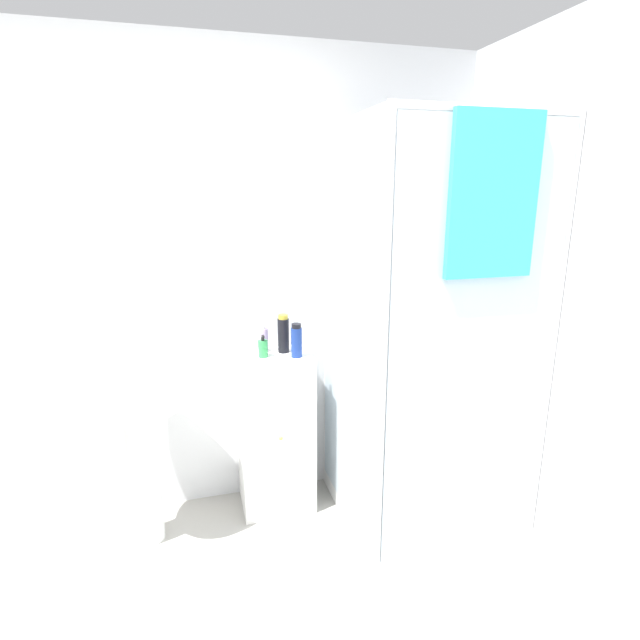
{
  "coord_description": "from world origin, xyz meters",
  "views": [
    {
      "loc": [
        0.05,
        -1.0,
        1.78
      ],
      "look_at": [
        0.64,
        1.15,
        1.18
      ],
      "focal_mm": 28.0,
      "sensor_mm": 36.0,
      "label": 1
    }
  ],
  "objects_px": {
    "sink": "(138,423)",
    "shampoo_bottle_blue": "(296,341)",
    "lotion_bottle_white": "(264,340)",
    "soap_dispenser": "(263,348)",
    "shampoo_bottle_tall_black": "(283,334)"
  },
  "relations": [
    {
      "from": "shampoo_bottle_tall_black",
      "to": "shampoo_bottle_blue",
      "type": "relative_size",
      "value": 1.16
    },
    {
      "from": "shampoo_bottle_tall_black",
      "to": "lotion_bottle_white",
      "type": "height_order",
      "value": "shampoo_bottle_tall_black"
    },
    {
      "from": "soap_dispenser",
      "to": "shampoo_bottle_blue",
      "type": "relative_size",
      "value": 0.67
    },
    {
      "from": "soap_dispenser",
      "to": "shampoo_bottle_blue",
      "type": "bearing_deg",
      "value": -14.32
    },
    {
      "from": "soap_dispenser",
      "to": "lotion_bottle_white",
      "type": "distance_m",
      "value": 0.1
    },
    {
      "from": "lotion_bottle_white",
      "to": "sink",
      "type": "bearing_deg",
      "value": -163.71
    },
    {
      "from": "sink",
      "to": "soap_dispenser",
      "type": "distance_m",
      "value": 0.72
    },
    {
      "from": "shampoo_bottle_blue",
      "to": "lotion_bottle_white",
      "type": "relative_size",
      "value": 1.15
    },
    {
      "from": "sink",
      "to": "shampoo_bottle_blue",
      "type": "relative_size",
      "value": 5.67
    },
    {
      "from": "shampoo_bottle_blue",
      "to": "sink",
      "type": "bearing_deg",
      "value": -175.86
    },
    {
      "from": "shampoo_bottle_blue",
      "to": "lotion_bottle_white",
      "type": "distance_m",
      "value": 0.2
    },
    {
      "from": "sink",
      "to": "shampoo_bottle_tall_black",
      "type": "distance_m",
      "value": 0.85
    },
    {
      "from": "sink",
      "to": "soap_dispenser",
      "type": "height_order",
      "value": "same"
    },
    {
      "from": "soap_dispenser",
      "to": "shampoo_bottle_tall_black",
      "type": "xyz_separation_m",
      "value": [
        0.12,
        0.05,
        0.05
      ]
    },
    {
      "from": "soap_dispenser",
      "to": "shampoo_bottle_tall_black",
      "type": "bearing_deg",
      "value": 23.16
    }
  ]
}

